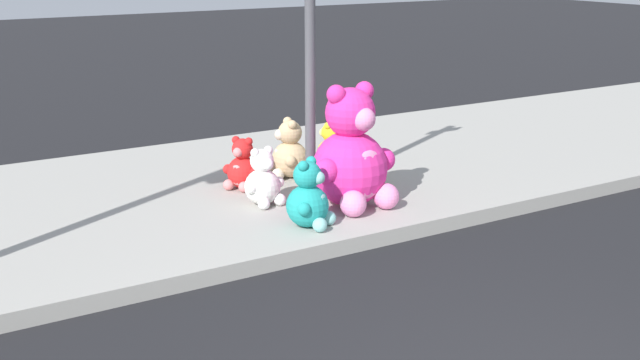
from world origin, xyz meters
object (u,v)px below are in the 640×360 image
Objects in this scene: plush_white at (263,182)px; plush_pink_large at (352,158)px; plush_teal at (309,200)px; plush_red at (242,168)px; plush_yellow at (330,149)px; plush_tan at (288,154)px; plush_lime at (358,166)px; sign_pole at (310,33)px.

plush_pink_large is at bearing -34.78° from plush_white.
plush_white is 0.84m from plush_teal.
plush_red is 1.29m from plush_yellow.
plush_lime is (0.55, -0.60, -0.08)m from plush_tan.
plush_pink_large is at bearing -114.14° from plush_yellow.
plush_red is at bearing -170.33° from plush_yellow.
plush_tan is (0.13, 0.70, -1.43)m from sign_pole.
plush_teal is at bearing -113.63° from plush_tan.
plush_pink_large is 1.36m from plush_red.
plush_teal reaches higher than plush_white.
plush_pink_large is 2.65× the size of plush_lime.
plush_red is 1.00× the size of plush_yellow.
plush_yellow is at bearing 32.42° from plush_white.
sign_pole is 5.59× the size of plush_yellow.
plush_yellow is at bearing 46.50° from sign_pole.
plush_tan is at bearing 46.20° from plush_white.
plush_lime is (0.68, 0.10, -1.51)m from sign_pole.
plush_lime is at bearing 39.14° from plush_teal.
plush_tan is 0.67m from plush_red.
plush_tan is 1.19× the size of plush_yellow.
plush_white is 1.07m from plush_tan.
plush_teal is (-0.57, -0.91, -1.43)m from sign_pole.
plush_tan is 1.03× the size of plush_teal.
plush_yellow is at bearing 52.19° from plush_teal.
plush_teal is at bearing -122.09° from sign_pole.
sign_pole reaches higher than plush_tan.
plush_yellow is (0.62, 0.09, -0.04)m from plush_tan.
sign_pole is 1.79m from plush_teal.
plush_white is (-0.61, -0.07, -1.46)m from sign_pole.
plush_teal is (0.03, -0.84, 0.02)m from plush_white.
plush_lime is 1.61m from plush_teal.
plush_red is (-0.65, 1.16, -0.27)m from plush_pink_large.
plush_tan is 1.44× the size of plush_lime.
sign_pole is at bearing 6.86° from plush_white.
plush_white is at bearing -147.58° from plush_yellow.
sign_pole is 1.34m from plush_pink_large.
plush_yellow is (1.27, 0.22, 0.00)m from plush_red.
plush_teal reaches higher than plush_yellow.
plush_yellow is at bearing 9.67° from plush_red.
plush_lime is at bearing -47.52° from plush_tan.
plush_white is at bearing -172.18° from plush_lime.
plush_red is 1.21× the size of plush_lime.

